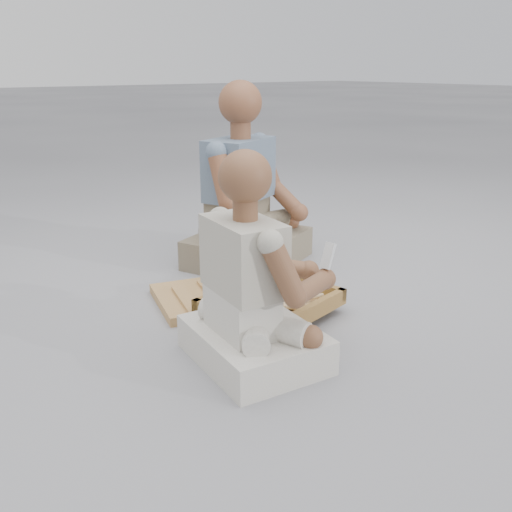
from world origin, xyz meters
TOP-DOWN VIEW (x-y plane):
  - ground at (0.00, 0.00)m, footprint 60.00×60.00m
  - carved_panel at (-0.07, 0.48)m, footprint 0.74×0.59m
  - tool_tray at (-0.03, 0.18)m, footprint 0.62×0.54m
  - chisel_0 at (-0.04, 0.26)m, footprint 0.21×0.10m
  - chisel_1 at (0.06, 0.21)m, footprint 0.15×0.18m
  - chisel_2 at (0.13, 0.10)m, footprint 0.22×0.06m
  - chisel_3 at (0.14, 0.21)m, footprint 0.20×0.13m
  - chisel_4 at (-0.02, 0.19)m, footprint 0.22×0.08m
  - chisel_5 at (-0.01, 0.11)m, footprint 0.09×0.21m
  - chisel_6 at (0.12, 0.19)m, footprint 0.14×0.19m
  - chisel_7 at (-0.03, 0.09)m, footprint 0.19×0.14m
  - chisel_8 at (0.01, 0.09)m, footprint 0.10×0.21m
  - chisel_9 at (-0.11, 0.01)m, footprint 0.13×0.20m
  - wood_chip_0 at (-0.11, 0.31)m, footprint 0.02×0.02m
  - wood_chip_1 at (-0.32, 0.55)m, footprint 0.02×0.02m
  - wood_chip_2 at (-0.38, -0.02)m, footprint 0.02×0.02m
  - wood_chip_3 at (-0.36, 0.40)m, footprint 0.02×0.02m
  - wood_chip_4 at (-0.35, -0.02)m, footprint 0.02×0.02m
  - wood_chip_5 at (-0.29, 0.18)m, footprint 0.02×0.02m
  - wood_chip_6 at (-0.14, 0.13)m, footprint 0.02×0.02m
  - wood_chip_7 at (-0.26, 0.02)m, footprint 0.02×0.02m
  - wood_chip_8 at (0.17, 0.45)m, footprint 0.02×0.02m
  - wood_chip_9 at (-0.04, -0.10)m, footprint 0.02×0.02m
  - wood_chip_10 at (-0.23, 0.12)m, footprint 0.02×0.02m
  - wood_chip_11 at (-0.18, 0.33)m, footprint 0.02×0.02m
  - craftsman at (-0.32, -0.07)m, footprint 0.56×0.55m
  - companion at (0.33, 0.87)m, footprint 0.78×0.71m
  - mobile_phone at (-0.03, -0.16)m, footprint 0.05×0.05m

SIDE VIEW (x-z plane):
  - ground at x=0.00m, z-range 0.00..0.00m
  - wood_chip_0 at x=-0.11m, z-range 0.00..0.00m
  - wood_chip_1 at x=-0.32m, z-range 0.00..0.00m
  - wood_chip_2 at x=-0.38m, z-range 0.00..0.00m
  - wood_chip_3 at x=-0.36m, z-range 0.00..0.00m
  - wood_chip_4 at x=-0.35m, z-range 0.00..0.00m
  - wood_chip_5 at x=-0.29m, z-range 0.00..0.00m
  - wood_chip_6 at x=-0.14m, z-range 0.00..0.00m
  - wood_chip_7 at x=-0.26m, z-range 0.00..0.00m
  - wood_chip_8 at x=0.17m, z-range 0.00..0.00m
  - wood_chip_9 at x=-0.04m, z-range 0.00..0.00m
  - wood_chip_10 at x=-0.23m, z-range 0.00..0.00m
  - wood_chip_11 at x=-0.18m, z-range 0.00..0.00m
  - carved_panel at x=-0.07m, z-range 0.00..0.04m
  - tool_tray at x=-0.03m, z-range 0.03..0.10m
  - chisel_9 at x=-0.11m, z-range 0.06..0.08m
  - chisel_4 at x=-0.02m, z-range 0.06..0.08m
  - chisel_6 at x=0.12m, z-range 0.06..0.08m
  - chisel_1 at x=0.06m, z-range 0.06..0.09m
  - chisel_3 at x=0.14m, z-range 0.06..0.09m
  - chisel_0 at x=-0.04m, z-range 0.07..0.09m
  - chisel_5 at x=-0.01m, z-range 0.07..0.09m
  - chisel_7 at x=-0.03m, z-range 0.07..0.10m
  - chisel_2 at x=0.13m, z-range 0.08..0.10m
  - chisel_8 at x=0.01m, z-range 0.08..0.10m
  - craftsman at x=-0.32m, z-range -0.13..0.67m
  - companion at x=0.33m, z-range -0.17..0.83m
  - mobile_phone at x=-0.03m, z-range 0.33..0.43m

